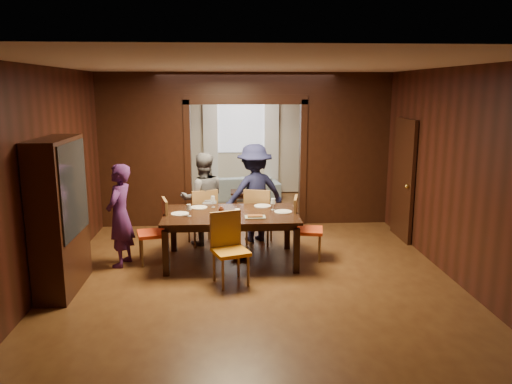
{
  "coord_description": "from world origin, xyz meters",
  "views": [
    {
      "loc": [
        -0.38,
        -7.85,
        2.61
      ],
      "look_at": [
        0.07,
        -0.4,
        1.05
      ],
      "focal_mm": 35.0,
      "sensor_mm": 36.0,
      "label": 1
    }
  ],
  "objects": [
    {
      "name": "plate_near",
      "position": [
        -0.34,
        -0.91,
        0.77
      ],
      "size": [
        0.27,
        0.27,
        0.01
      ],
      "primitive_type": "cylinder",
      "color": "white",
      "rests_on": "dining_table"
    },
    {
      "name": "plate_right",
      "position": [
        0.48,
        -0.53,
        0.77
      ],
      "size": [
        0.27,
        0.27,
        0.01
      ],
      "primitive_type": "cylinder",
      "color": "silver",
      "rests_on": "dining_table"
    },
    {
      "name": "wineglass_right",
      "position": [
        0.34,
        -0.39,
        0.85
      ],
      "size": [
        0.08,
        0.08,
        0.18
      ],
      "primitive_type": null,
      "color": "white",
      "rests_on": "dining_table"
    },
    {
      "name": "person_navy",
      "position": [
        0.1,
        0.52,
        0.84
      ],
      "size": [
        1.23,
        0.95,
        1.68
      ],
      "primitive_type": "imported",
      "rotation": [
        0.0,
        0.0,
        3.48
      ],
      "color": "#161838",
      "rests_on": "floor"
    },
    {
      "name": "plate_left",
      "position": [
        -1.08,
        -0.56,
        0.77
      ],
      "size": [
        0.27,
        0.27,
        0.01
      ],
      "primitive_type": "cylinder",
      "color": "white",
      "rests_on": "dining_table"
    },
    {
      "name": "ceiling",
      "position": [
        0.0,
        0.0,
        2.9
      ],
      "size": [
        5.5,
        9.0,
        0.02
      ],
      "primitive_type": "cube",
      "color": "silver",
      "rests_on": "room_walls"
    },
    {
      "name": "condiment_jar",
      "position": [
        -0.46,
        -0.58,
        0.82
      ],
      "size": [
        0.08,
        0.08,
        0.11
      ],
      "primitive_type": null,
      "color": "#451C10",
      "rests_on": "dining_table"
    },
    {
      "name": "floor",
      "position": [
        0.0,
        0.0,
        0.0
      ],
      "size": [
        9.0,
        9.0,
        0.0
      ],
      "primitive_type": "plane",
      "color": "#532E17",
      "rests_on": "ground"
    },
    {
      "name": "plate_far_r",
      "position": [
        0.19,
        -0.13,
        0.77
      ],
      "size": [
        0.27,
        0.27,
        0.01
      ],
      "primitive_type": "cylinder",
      "color": "silver",
      "rests_on": "dining_table"
    },
    {
      "name": "tumbler",
      "position": [
        -0.22,
        -0.86,
        0.83
      ],
      "size": [
        0.07,
        0.07,
        0.14
      ],
      "primitive_type": "cylinder",
      "color": "silver",
      "rests_on": "dining_table"
    },
    {
      "name": "person_grey",
      "position": [
        -0.78,
        0.37,
        0.78
      ],
      "size": [
        0.86,
        0.72,
        1.56
      ],
      "primitive_type": "imported",
      "rotation": [
        0.0,
        0.0,
        3.33
      ],
      "color": "#5B5960",
      "rests_on": "floor"
    },
    {
      "name": "chair_far_l",
      "position": [
        -0.8,
        0.34,
        0.48
      ],
      "size": [
        0.56,
        0.56,
        0.97
      ],
      "primitive_type": null,
      "rotation": [
        0.0,
        0.0,
        3.49
      ],
      "color": "#D24A13",
      "rests_on": "floor"
    },
    {
      "name": "window_far",
      "position": [
        0.0,
        4.44,
        1.7
      ],
      "size": [
        1.2,
        0.03,
        1.3
      ],
      "primitive_type": "cube",
      "color": "silver",
      "rests_on": "back_wall"
    },
    {
      "name": "door_right",
      "position": [
        2.7,
        0.5,
        1.05
      ],
      "size": [
        0.06,
        0.9,
        2.1
      ],
      "primitive_type": "cube",
      "color": "black",
      "rests_on": "floor"
    },
    {
      "name": "person_purple",
      "position": [
        -1.95,
        -0.62,
        0.77
      ],
      "size": [
        0.48,
        0.63,
        1.53
      ],
      "primitive_type": "imported",
      "rotation": [
        0.0,
        0.0,
        -1.79
      ],
      "color": "#441B50",
      "rests_on": "floor"
    },
    {
      "name": "room_walls",
      "position": [
        0.0,
        1.89,
        1.51
      ],
      "size": [
        5.52,
        9.01,
        2.9
      ],
      "color": "black",
      "rests_on": "floor"
    },
    {
      "name": "plate_far_l",
      "position": [
        -0.82,
        -0.17,
        0.77
      ],
      "size": [
        0.27,
        0.27,
        0.01
      ],
      "primitive_type": "cylinder",
      "color": "white",
      "rests_on": "dining_table"
    },
    {
      "name": "chair_left",
      "position": [
        -1.5,
        -0.51,
        0.48
      ],
      "size": [
        0.53,
        0.53,
        0.97
      ],
      "primitive_type": null,
      "rotation": [
        0.0,
        0.0,
        -1.33
      ],
      "color": "red",
      "rests_on": "floor"
    },
    {
      "name": "wineglass_far",
      "position": [
        -0.59,
        -0.15,
        0.85
      ],
      "size": [
        0.08,
        0.08,
        0.18
      ],
      "primitive_type": null,
      "color": "white",
      "rests_on": "dining_table"
    },
    {
      "name": "curtain_left",
      "position": [
        -0.75,
        4.4,
        1.25
      ],
      "size": [
        0.35,
        0.06,
        2.4
      ],
      "primitive_type": "cube",
      "color": "white",
      "rests_on": "back_wall"
    },
    {
      "name": "sofa",
      "position": [
        -0.08,
        3.85,
        0.28
      ],
      "size": [
        1.99,
        0.98,
        0.56
      ],
      "primitive_type": "imported",
      "rotation": [
        0.0,
        0.0,
        3.26
      ],
      "color": "#97B5C6",
      "rests_on": "floor"
    },
    {
      "name": "curtain_right",
      "position": [
        0.75,
        4.4,
        1.25
      ],
      "size": [
        0.35,
        0.06,
        2.4
      ],
      "primitive_type": "cube",
      "color": "white",
      "rests_on": "back_wall"
    },
    {
      "name": "hutch",
      "position": [
        -2.53,
        -1.5,
        1.0
      ],
      "size": [
        0.4,
        1.2,
        2.0
      ],
      "primitive_type": "cube",
      "color": "black",
      "rests_on": "floor"
    },
    {
      "name": "chair_right",
      "position": [
        0.88,
        -0.49,
        0.48
      ],
      "size": [
        0.51,
        0.51,
        0.97
      ],
      "primitive_type": null,
      "rotation": [
        0.0,
        0.0,
        1.39
      ],
      "color": "#E94215",
      "rests_on": "floor"
    },
    {
      "name": "dining_table",
      "position": [
        -0.32,
        -0.55,
        0.38
      ],
      "size": [
        2.01,
        1.25,
        0.76
      ],
      "primitive_type": "cube",
      "color": "black",
      "rests_on": "floor"
    },
    {
      "name": "wineglass_left",
      "position": [
        -0.93,
        -0.7,
        0.85
      ],
      "size": [
        0.08,
        0.08,
        0.18
      ],
      "primitive_type": null,
      "color": "silver",
      "rests_on": "dining_table"
    },
    {
      "name": "platter_a",
      "position": [
        -0.35,
        -0.68,
        0.78
      ],
      "size": [
        0.3,
        0.2,
        0.04
      ],
      "primitive_type": "cube",
      "color": "gray",
      "rests_on": "dining_table"
    },
    {
      "name": "coffee_table",
      "position": [
        0.11,
        2.81,
        0.2
      ],
      "size": [
        0.8,
        0.5,
        0.4
      ],
      "primitive_type": "cube",
      "color": "black",
      "rests_on": "floor"
    },
    {
      "name": "serving_bowl",
      "position": [
        -0.18,
        -0.42,
        0.8
      ],
      "size": [
        0.3,
        0.3,
        0.07
      ],
      "primitive_type": "imported",
      "color": "black",
      "rests_on": "dining_table"
    },
    {
      "name": "chair_near",
      "position": [
        -0.33,
        -1.45,
        0.48
      ],
      "size": [
        0.56,
        0.56,
        0.97
      ],
      "primitive_type": null,
      "rotation": [
        0.0,
        0.0,
        0.35
      ],
      "color": "orange",
      "rests_on": "floor"
    },
    {
      "name": "platter_b",
      "position": [
        0.03,
        -0.84,
        0.78
      ],
      "size": [
        0.3,
        0.2,
        0.04
      ],
      "primitive_type": "cube",
      "color": "gray",
      "rests_on": "dining_table"
    },
    {
      "name": "chair_far_r",
      "position": [
        0.17,
        0.33,
        0.48
      ],
      "size": [
        0.54,
        0.54,
        0.97
      ],
      "primitive_type": null,
      "rotation": [
        0.0,
        0.0,
        2.88
      ],
      "color": "red",
      "rests_on": "floor"
    }
  ]
}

